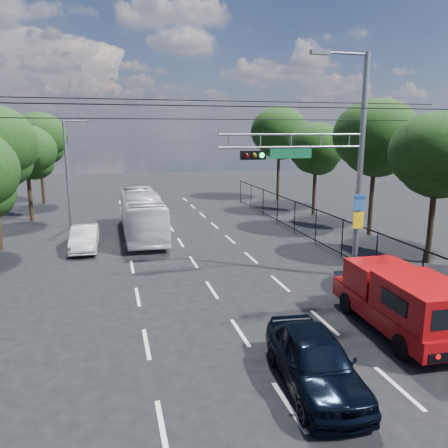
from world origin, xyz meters
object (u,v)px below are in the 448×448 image
object	(u,v)px
red_pickup	(401,300)
white_bus	(142,214)
white_van	(85,238)
signal_mast	(335,159)
navy_hatchback	(315,360)

from	to	relation	value
red_pickup	white_bus	bearing A→B (deg)	113.90
white_bus	white_van	size ratio (longest dim) A/B	2.43
red_pickup	white_bus	world-z (taller)	white_bus
white_van	red_pickup	bearing A→B (deg)	-50.37
signal_mast	navy_hatchback	xyz separation A→B (m)	(-4.34, -7.38, -4.51)
red_pickup	navy_hatchback	xyz separation A→B (m)	(-4.05, -2.13, -0.37)
navy_hatchback	white_bus	distance (m)	18.17
signal_mast	red_pickup	bearing A→B (deg)	-93.16
signal_mast	white_bus	bearing A→B (deg)	124.66
signal_mast	white_van	bearing A→B (deg)	143.60
red_pickup	white_bus	xyz separation A→B (m)	(-7.00, 15.79, 0.23)
signal_mast	red_pickup	xyz separation A→B (m)	(-0.29, -5.25, -4.14)
white_bus	white_van	bearing A→B (deg)	-140.88
red_pickup	white_van	bearing A→B (deg)	128.28
red_pickup	navy_hatchback	bearing A→B (deg)	-152.28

